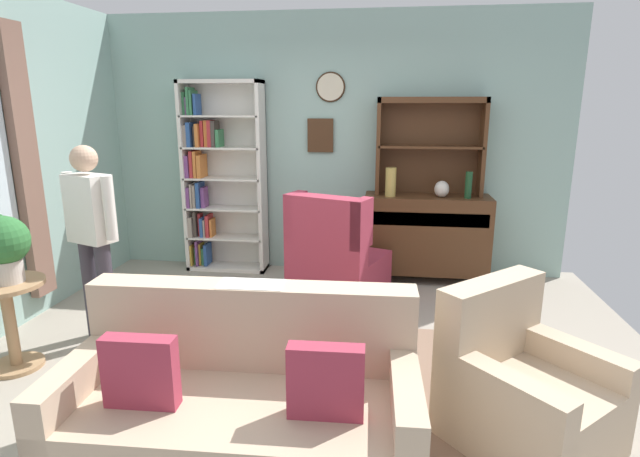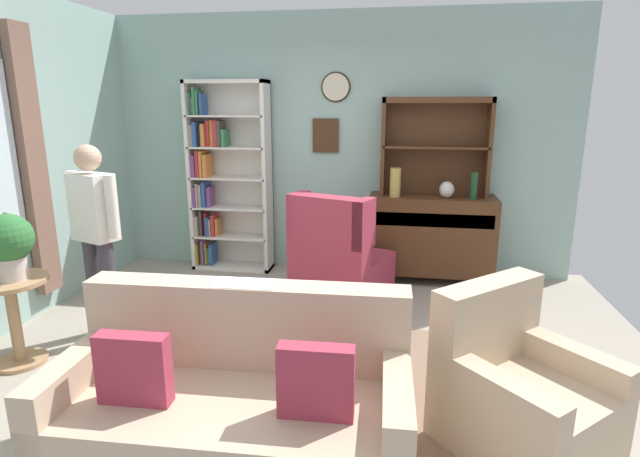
# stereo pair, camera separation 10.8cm
# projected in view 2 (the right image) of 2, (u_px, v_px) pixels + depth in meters

# --- Properties ---
(ground_plane) EXTENTS (5.40, 4.60, 0.02)m
(ground_plane) POSITION_uv_depth(u_px,v_px,m) (303.00, 357.00, 3.80)
(ground_plane) COLOR #9E9384
(wall_back) EXTENTS (5.00, 0.09, 2.80)m
(wall_back) POSITION_uv_depth(u_px,v_px,m) (340.00, 146.00, 5.50)
(wall_back) COLOR #93B7AD
(wall_back) RESTS_ON ground_plane
(area_rug) EXTENTS (2.31, 1.77, 0.01)m
(area_rug) POSITION_uv_depth(u_px,v_px,m) (322.00, 378.00, 3.48)
(area_rug) COLOR #846651
(area_rug) RESTS_ON ground_plane
(bookshelf) EXTENTS (0.90, 0.30, 2.10)m
(bookshelf) POSITION_uv_depth(u_px,v_px,m) (223.00, 177.00, 5.61)
(bookshelf) COLOR silver
(bookshelf) RESTS_ON ground_plane
(sideboard) EXTENTS (1.30, 0.45, 0.92)m
(sideboard) POSITION_uv_depth(u_px,v_px,m) (431.00, 235.00, 5.30)
(sideboard) COLOR #4C2D19
(sideboard) RESTS_ON ground_plane
(sideboard_hutch) EXTENTS (1.10, 0.26, 1.00)m
(sideboard_hutch) POSITION_uv_depth(u_px,v_px,m) (436.00, 133.00, 5.14)
(sideboard_hutch) COLOR #4C2D19
(sideboard_hutch) RESTS_ON sideboard
(vase_tall) EXTENTS (0.11, 0.11, 0.30)m
(vase_tall) POSITION_uv_depth(u_px,v_px,m) (395.00, 182.00, 5.14)
(vase_tall) COLOR tan
(vase_tall) RESTS_ON sideboard
(vase_round) EXTENTS (0.15, 0.15, 0.17)m
(vase_round) POSITION_uv_depth(u_px,v_px,m) (447.00, 190.00, 5.09)
(vase_round) COLOR beige
(vase_round) RESTS_ON sideboard
(bottle_wine) EXTENTS (0.07, 0.07, 0.27)m
(bottle_wine) POSITION_uv_depth(u_px,v_px,m) (474.00, 186.00, 5.01)
(bottle_wine) COLOR #194223
(bottle_wine) RESTS_ON sideboard
(couch_floral) EXTENTS (1.83, 0.91, 0.90)m
(couch_floral) POSITION_uv_depth(u_px,v_px,m) (236.00, 407.00, 2.63)
(couch_floral) COLOR #C6AD8E
(couch_floral) RESTS_ON ground_plane
(armchair_floral) EXTENTS (1.08, 1.08, 0.88)m
(armchair_floral) POSITION_uv_depth(u_px,v_px,m) (519.00, 396.00, 2.76)
(armchair_floral) COLOR #C6AD8E
(armchair_floral) RESTS_ON ground_plane
(wingback_chair) EXTENTS (1.01, 1.03, 1.05)m
(wingback_chair) POSITION_uv_depth(u_px,v_px,m) (338.00, 261.00, 4.81)
(wingback_chair) COLOR #A33347
(wingback_chair) RESTS_ON ground_plane
(plant_stand) EXTENTS (0.52, 0.52, 0.65)m
(plant_stand) POSITION_uv_depth(u_px,v_px,m) (13.00, 312.00, 3.60)
(plant_stand) COLOR #A87F56
(plant_stand) RESTS_ON ground_plane
(potted_plant_large) EXTENTS (0.34, 0.34, 0.47)m
(potted_plant_large) POSITION_uv_depth(u_px,v_px,m) (7.00, 241.00, 3.49)
(potted_plant_large) COLOR beige
(potted_plant_large) RESTS_ON plant_stand
(person_reading) EXTENTS (0.51, 0.31, 1.56)m
(person_reading) POSITION_uv_depth(u_px,v_px,m) (95.00, 229.00, 3.91)
(person_reading) COLOR #38333D
(person_reading) RESTS_ON ground_plane
(coffee_table) EXTENTS (0.80, 0.50, 0.42)m
(coffee_table) POSITION_uv_depth(u_px,v_px,m) (308.00, 334.00, 3.37)
(coffee_table) COLOR #4C2D19
(coffee_table) RESTS_ON ground_plane
(book_stack) EXTENTS (0.22, 0.14, 0.06)m
(book_stack) POSITION_uv_depth(u_px,v_px,m) (329.00, 319.00, 3.36)
(book_stack) COLOR #723F7F
(book_stack) RESTS_ON coffee_table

